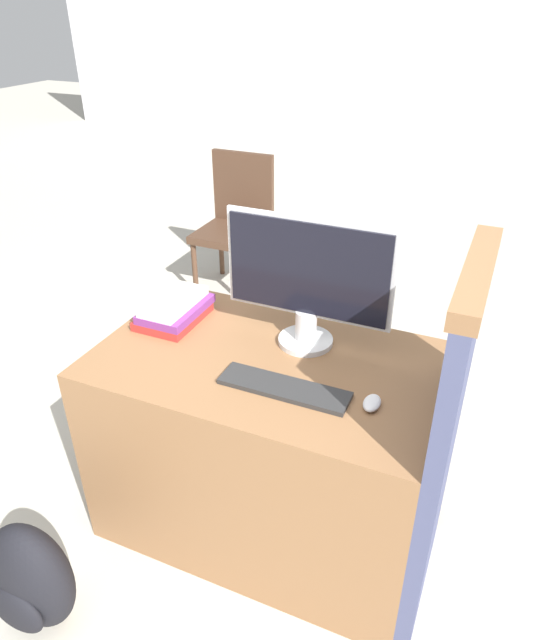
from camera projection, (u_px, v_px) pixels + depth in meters
name	position (u px, v px, depth m)	size (l,w,h in m)	color
ground_plane	(227.00, 589.00, 2.02)	(20.00, 20.00, 0.00)	#BCB7A8
wall_back	(488.00, 35.00, 6.49)	(12.00, 0.06, 2.80)	silver
desk	(268.00, 444.00, 2.12)	(1.17, 0.72, 0.76)	#8C603D
carrel_divider	(442.00, 452.00, 1.71)	(0.07, 0.56, 1.26)	#474C70
monitor	(308.00, 279.00, 1.89)	(0.58, 0.19, 0.46)	silver
keyboard	(284.00, 388.00, 1.77)	(0.42, 0.11, 0.02)	#2D2D2D
mouse	(372.00, 403.00, 1.70)	(0.05, 0.08, 0.03)	white
book_stack	(174.00, 310.00, 2.13)	(0.20, 0.28, 0.09)	#B72D28
backpack	(31.00, 579.00, 1.82)	(0.30, 0.21, 0.43)	black
far_chair	(236.00, 218.00, 3.87)	(0.44, 0.44, 0.92)	#4C3323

